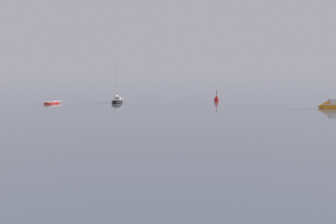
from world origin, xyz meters
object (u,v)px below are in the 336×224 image
object	(u,v)px
rowboat_moored_1	(52,103)
motorboat_moored_2	(335,106)
sailboat_moored_0	(117,101)
channel_buoy	(217,99)

from	to	relation	value
rowboat_moored_1	motorboat_moored_2	world-z (taller)	motorboat_moored_2
rowboat_moored_1	sailboat_moored_0	bearing A→B (deg)	-54.54
motorboat_moored_2	channel_buoy	size ratio (longest dim) A/B	2.72
sailboat_moored_0	rowboat_moored_1	bearing A→B (deg)	100.78
channel_buoy	motorboat_moored_2	bearing A→B (deg)	-37.31
motorboat_moored_2	channel_buoy	xyz separation A→B (m)	(-17.40, 13.26, 0.11)
sailboat_moored_0	channel_buoy	distance (m)	18.67
rowboat_moored_1	sailboat_moored_0	distance (m)	11.33
sailboat_moored_0	channel_buoy	size ratio (longest dim) A/B	2.88
motorboat_moored_2	rowboat_moored_1	bearing A→B (deg)	2.24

